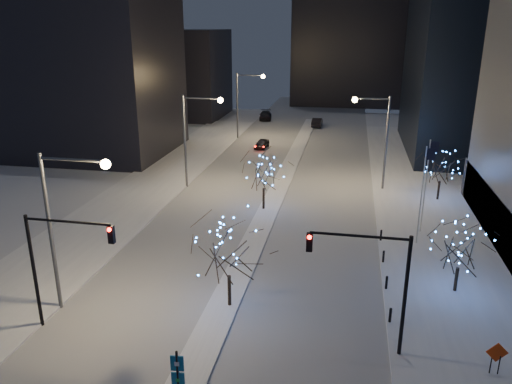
% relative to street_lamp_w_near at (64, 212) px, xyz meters
% --- Properties ---
extents(ground, '(160.00, 160.00, 0.00)m').
position_rel_street_lamp_w_near_xyz_m(ground, '(8.94, -2.00, -6.50)').
color(ground, silver).
rests_on(ground, ground).
extents(road, '(20.00, 130.00, 0.02)m').
position_rel_street_lamp_w_near_xyz_m(road, '(8.94, 33.00, -6.49)').
color(road, '#A1A5AF').
rests_on(road, ground).
extents(median, '(2.00, 80.00, 0.15)m').
position_rel_street_lamp_w_near_xyz_m(median, '(8.94, 28.00, -6.42)').
color(median, white).
rests_on(median, ground).
extents(east_sidewalk, '(10.00, 90.00, 0.15)m').
position_rel_street_lamp_w_near_xyz_m(east_sidewalk, '(23.94, 18.00, -6.42)').
color(east_sidewalk, white).
rests_on(east_sidewalk, ground).
extents(west_sidewalk, '(8.00, 90.00, 0.15)m').
position_rel_street_lamp_w_near_xyz_m(west_sidewalk, '(-5.06, 18.00, -6.42)').
color(west_sidewalk, white).
rests_on(west_sidewalk, ground).
extents(filler_west_near, '(22.00, 18.00, 24.00)m').
position_rel_street_lamp_w_near_xyz_m(filler_west_near, '(-19.06, 38.00, 5.50)').
color(filler_west_near, black).
rests_on(filler_west_near, ground).
extents(filler_west_far, '(18.00, 16.00, 16.00)m').
position_rel_street_lamp_w_near_xyz_m(filler_west_far, '(-17.06, 68.00, 1.50)').
color(filler_west_far, black).
rests_on(filler_west_far, ground).
extents(horizon_block, '(24.00, 14.00, 42.00)m').
position_rel_street_lamp_w_near_xyz_m(horizon_block, '(14.94, 90.00, 14.50)').
color(horizon_block, black).
rests_on(horizon_block, ground).
extents(street_lamp_w_near, '(4.40, 0.56, 10.00)m').
position_rel_street_lamp_w_near_xyz_m(street_lamp_w_near, '(0.00, 0.00, 0.00)').
color(street_lamp_w_near, '#595E66').
rests_on(street_lamp_w_near, ground).
extents(street_lamp_w_mid, '(4.40, 0.56, 10.00)m').
position_rel_street_lamp_w_near_xyz_m(street_lamp_w_mid, '(0.00, 25.00, 0.00)').
color(street_lamp_w_mid, '#595E66').
rests_on(street_lamp_w_mid, ground).
extents(street_lamp_w_far, '(4.40, 0.56, 10.00)m').
position_rel_street_lamp_w_near_xyz_m(street_lamp_w_far, '(0.00, 50.00, 0.00)').
color(street_lamp_w_far, '#595E66').
rests_on(street_lamp_w_far, ground).
extents(street_lamp_east, '(3.90, 0.56, 10.00)m').
position_rel_street_lamp_w_near_xyz_m(street_lamp_east, '(19.02, 28.00, -0.05)').
color(street_lamp_east, '#595E66').
rests_on(street_lamp_east, ground).
extents(traffic_signal_west, '(5.26, 0.43, 7.00)m').
position_rel_street_lamp_w_near_xyz_m(traffic_signal_west, '(0.50, -2.00, -1.74)').
color(traffic_signal_west, black).
rests_on(traffic_signal_west, ground).
extents(traffic_signal_east, '(5.26, 0.43, 7.00)m').
position_rel_street_lamp_w_near_xyz_m(traffic_signal_east, '(17.88, -1.00, -1.74)').
color(traffic_signal_east, black).
rests_on(traffic_signal_east, ground).
extents(flagpoles, '(1.35, 2.60, 8.00)m').
position_rel_street_lamp_w_near_xyz_m(flagpoles, '(22.30, 15.25, -1.70)').
color(flagpoles, silver).
rests_on(flagpoles, east_sidewalk).
extents(bollards, '(0.16, 12.16, 0.90)m').
position_rel_street_lamp_w_near_xyz_m(bollards, '(19.14, 8.00, -5.90)').
color(bollards, black).
rests_on(bollards, east_sidewalk).
extents(car_near, '(1.90, 3.94, 1.30)m').
position_rel_street_lamp_w_near_xyz_m(car_near, '(3.82, 44.26, -5.85)').
color(car_near, black).
rests_on(car_near, ground).
extents(car_mid, '(1.72, 4.65, 1.52)m').
position_rel_street_lamp_w_near_xyz_m(car_mid, '(10.44, 61.76, -5.74)').
color(car_mid, black).
rests_on(car_mid, ground).
extents(car_far, '(2.87, 5.56, 1.54)m').
position_rel_street_lamp_w_near_xyz_m(car_far, '(0.48, 66.69, -5.73)').
color(car_far, black).
rests_on(car_far, ground).
extents(holiday_tree_median_near, '(5.42, 5.42, 6.02)m').
position_rel_street_lamp_w_near_xyz_m(holiday_tree_median_near, '(9.35, 2.07, -2.50)').
color(holiday_tree_median_near, black).
rests_on(holiday_tree_median_near, median).
extents(holiday_tree_median_far, '(4.45, 4.45, 5.46)m').
position_rel_street_lamp_w_near_xyz_m(holiday_tree_median_far, '(8.44, 19.53, -2.76)').
color(holiday_tree_median_far, black).
rests_on(holiday_tree_median_far, median).
extents(holiday_tree_plaza_near, '(4.49, 4.49, 5.06)m').
position_rel_street_lamp_w_near_xyz_m(holiday_tree_plaza_near, '(23.60, 6.61, -3.15)').
color(holiday_tree_plaza_near, black).
rests_on(holiday_tree_plaza_near, east_sidewalk).
extents(holiday_tree_plaza_far, '(5.08, 5.08, 5.26)m').
position_rel_street_lamp_w_near_xyz_m(holiday_tree_plaza_far, '(25.24, 25.46, -2.93)').
color(holiday_tree_plaza_far, black).
rests_on(holiday_tree_plaza_far, east_sidewalk).
extents(wayfinding_sign, '(0.60, 0.13, 3.36)m').
position_rel_street_lamp_w_near_xyz_m(wayfinding_sign, '(9.27, -7.21, -4.44)').
color(wayfinding_sign, black).
rests_on(wayfinding_sign, ground).
extents(construction_sign, '(1.10, 0.15, 1.82)m').
position_rel_street_lamp_w_near_xyz_m(construction_sign, '(24.01, -1.78, -5.26)').
color(construction_sign, black).
rests_on(construction_sign, east_sidewalk).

